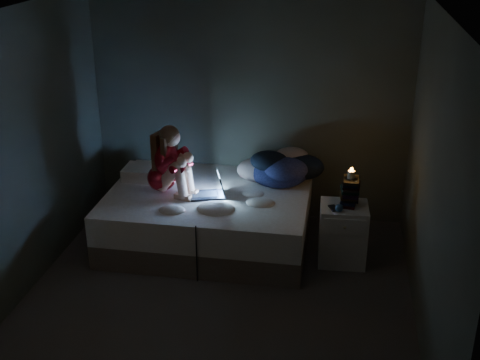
% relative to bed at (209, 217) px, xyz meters
% --- Properties ---
extents(floor, '(3.60, 3.80, 0.02)m').
position_rel_bed_xyz_m(floor, '(0.31, -1.10, -0.30)').
color(floor, '#464240').
rests_on(floor, ground).
extents(ceiling, '(3.60, 3.80, 0.02)m').
position_rel_bed_xyz_m(ceiling, '(0.31, -1.10, 2.32)').
color(ceiling, silver).
rests_on(ceiling, ground).
extents(wall_back, '(3.60, 0.02, 2.60)m').
position_rel_bed_xyz_m(wall_back, '(0.31, 0.81, 1.01)').
color(wall_back, '#3A3F34').
rests_on(wall_back, ground).
extents(wall_front, '(3.60, 0.02, 2.60)m').
position_rel_bed_xyz_m(wall_front, '(0.31, -3.01, 1.01)').
color(wall_front, '#3A3F34').
rests_on(wall_front, ground).
extents(wall_left, '(0.02, 3.80, 2.60)m').
position_rel_bed_xyz_m(wall_left, '(-1.50, -1.10, 1.01)').
color(wall_left, '#3A3F34').
rests_on(wall_left, ground).
extents(wall_right, '(0.02, 3.80, 2.60)m').
position_rel_bed_xyz_m(wall_right, '(2.12, -1.10, 1.01)').
color(wall_right, '#3A3F34').
rests_on(wall_right, ground).
extents(bed, '(2.13, 1.60, 0.59)m').
position_rel_bed_xyz_m(bed, '(0.00, 0.00, 0.00)').
color(bed, beige).
rests_on(bed, ground).
extents(pillow, '(0.48, 0.34, 0.14)m').
position_rel_bed_xyz_m(pillow, '(-0.77, 0.26, 0.36)').
color(pillow, white).
rests_on(pillow, bed).
extents(woman, '(0.54, 0.42, 0.76)m').
position_rel_bed_xyz_m(woman, '(-0.49, -0.06, 0.67)').
color(woman, maroon).
rests_on(woman, bed).
extents(laptop, '(0.43, 0.36, 0.26)m').
position_rel_bed_xyz_m(laptop, '(0.01, -0.09, 0.42)').
color(laptop, black).
rests_on(laptop, bed).
extents(clothes_pile, '(0.78, 0.68, 0.41)m').
position_rel_bed_xyz_m(clothes_pile, '(0.71, 0.37, 0.50)').
color(clothes_pile, '#151A3B').
rests_on(clothes_pile, bed).
extents(nightstand, '(0.49, 0.45, 0.63)m').
position_rel_bed_xyz_m(nightstand, '(1.44, -0.18, 0.02)').
color(nightstand, silver).
rests_on(nightstand, ground).
extents(book_stack, '(0.19, 0.25, 0.27)m').
position_rel_bed_xyz_m(book_stack, '(1.48, -0.13, 0.47)').
color(book_stack, black).
rests_on(book_stack, nightstand).
extents(candle, '(0.07, 0.07, 0.08)m').
position_rel_bed_xyz_m(candle, '(1.48, -0.13, 0.65)').
color(candle, beige).
rests_on(candle, book_stack).
extents(phone, '(0.11, 0.16, 0.01)m').
position_rel_bed_xyz_m(phone, '(1.33, -0.26, 0.34)').
color(phone, black).
rests_on(phone, nightstand).
extents(blue_orb, '(0.08, 0.08, 0.08)m').
position_rel_bed_xyz_m(blue_orb, '(1.38, -0.32, 0.38)').
color(blue_orb, navy).
rests_on(blue_orb, nightstand).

